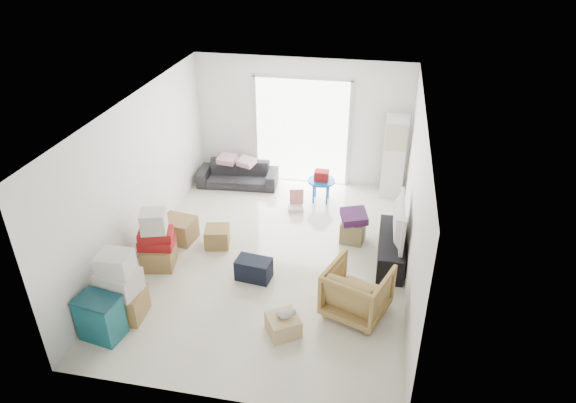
% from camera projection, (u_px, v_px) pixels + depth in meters
% --- Properties ---
extents(room_shell, '(4.98, 6.48, 3.18)m').
position_uv_depth(room_shell, '(270.00, 188.00, 8.17)').
color(room_shell, beige).
rests_on(room_shell, ground).
extents(sliding_door, '(2.10, 0.04, 2.33)m').
position_uv_depth(sliding_door, '(302.00, 127.00, 10.77)').
color(sliding_door, white).
rests_on(sliding_door, room_shell).
extents(ac_tower, '(0.45, 0.30, 1.75)m').
position_uv_depth(ac_tower, '(394.00, 157.00, 10.35)').
color(ac_tower, white).
rests_on(ac_tower, room_shell).
extents(tv_console, '(0.43, 1.42, 0.47)m').
position_uv_depth(tv_console, '(391.00, 249.00, 8.65)').
color(tv_console, black).
rests_on(tv_console, room_shell).
extents(television, '(0.68, 1.15, 0.15)m').
position_uv_depth(television, '(393.00, 233.00, 8.50)').
color(television, black).
rests_on(television, tv_console).
extents(sofa, '(1.73, 0.62, 0.66)m').
position_uv_depth(sofa, '(238.00, 171.00, 11.03)').
color(sofa, '#2B2C31').
rests_on(sofa, room_shell).
extents(pillow_left, '(0.46, 0.39, 0.13)m').
position_uv_depth(pillow_left, '(227.00, 153.00, 10.88)').
color(pillow_left, '#BC8996').
rests_on(pillow_left, sofa).
extents(pillow_right, '(0.41, 0.37, 0.12)m').
position_uv_depth(pillow_right, '(246.00, 156.00, 10.77)').
color(pillow_right, '#BC8996').
rests_on(pillow_right, sofa).
extents(armchair, '(1.07, 1.04, 0.87)m').
position_uv_depth(armchair, '(357.00, 289.00, 7.42)').
color(armchair, tan).
rests_on(armchair, room_shell).
extents(storage_bins, '(0.64, 0.50, 0.66)m').
position_uv_depth(storage_bins, '(100.00, 317.00, 7.04)').
color(storage_bins, '#115561').
rests_on(storage_bins, room_shell).
extents(box_stack_a, '(0.62, 0.53, 1.10)m').
position_uv_depth(box_stack_a, '(120.00, 289.00, 7.33)').
color(box_stack_a, olive).
rests_on(box_stack_a, room_shell).
extents(box_stack_b, '(0.62, 0.60, 1.05)m').
position_uv_depth(box_stack_b, '(157.00, 243.00, 8.42)').
color(box_stack_b, olive).
rests_on(box_stack_b, room_shell).
extents(box_stack_c, '(0.65, 0.56, 0.42)m').
position_uv_depth(box_stack_c, '(178.00, 229.00, 9.22)').
color(box_stack_c, olive).
rests_on(box_stack_c, room_shell).
extents(loose_box, '(0.49, 0.49, 0.35)m').
position_uv_depth(loose_box, '(217.00, 237.00, 9.08)').
color(loose_box, olive).
rests_on(loose_box, room_shell).
extents(duffel_bag, '(0.59, 0.40, 0.36)m').
position_uv_depth(duffel_bag, '(254.00, 269.00, 8.25)').
color(duffel_bag, black).
rests_on(duffel_bag, room_shell).
extents(ottoman, '(0.45, 0.45, 0.40)m').
position_uv_depth(ottoman, '(353.00, 231.00, 9.20)').
color(ottoman, '#8F7953').
rests_on(ottoman, room_shell).
extents(blanket, '(0.54, 0.54, 0.14)m').
position_uv_depth(blanket, '(354.00, 218.00, 9.06)').
color(blanket, '#4B2256').
rests_on(blanket, ottoman).
extents(kids_table, '(0.55, 0.55, 0.68)m').
position_uv_depth(kids_table, '(321.00, 179.00, 10.34)').
color(kids_table, blue).
rests_on(kids_table, room_shell).
extents(toy_walker, '(0.35, 0.32, 0.40)m').
position_uv_depth(toy_walker, '(296.00, 204.00, 10.24)').
color(toy_walker, silver).
rests_on(toy_walker, room_shell).
extents(wood_crate, '(0.58, 0.58, 0.28)m').
position_uv_depth(wood_crate, '(283.00, 325.00, 7.19)').
color(wood_crate, tan).
rests_on(wood_crate, room_shell).
extents(plush_bunny, '(0.29, 0.16, 0.14)m').
position_uv_depth(plush_bunny, '(286.00, 314.00, 7.09)').
color(plush_bunny, '#B2ADA8').
rests_on(plush_bunny, wood_crate).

